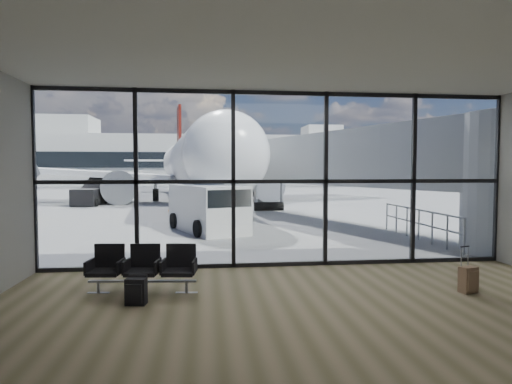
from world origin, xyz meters
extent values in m
plane|color=slate|center=(0.00, 40.00, 0.00)|extent=(220.00, 220.00, 0.00)
cube|color=brown|center=(0.00, -4.00, 0.01)|extent=(12.00, 8.00, 0.01)
cube|color=silver|center=(0.00, -4.00, 4.50)|extent=(12.00, 8.00, 0.02)
cube|color=#A9A9A4|center=(0.00, -8.00, 2.25)|extent=(12.00, 0.02, 4.50)
cube|color=white|center=(0.00, 0.00, 2.25)|extent=(12.00, 0.04, 4.50)
cube|color=black|center=(0.00, 0.00, 0.06)|extent=(12.00, 0.12, 0.10)
cube|color=black|center=(0.00, 0.00, 2.20)|extent=(12.00, 0.12, 0.10)
cube|color=black|center=(0.00, 0.00, 4.44)|extent=(12.00, 0.12, 0.10)
cube|color=black|center=(-6.00, 0.00, 2.25)|extent=(0.10, 0.12, 4.50)
cube|color=black|center=(-3.60, 0.00, 2.25)|extent=(0.10, 0.12, 4.50)
cube|color=black|center=(-1.20, 0.00, 2.25)|extent=(0.10, 0.12, 4.50)
cube|color=black|center=(1.20, 0.00, 2.25)|extent=(0.10, 0.12, 4.50)
cube|color=black|center=(3.60, 0.00, 2.25)|extent=(0.10, 0.12, 4.50)
cube|color=black|center=(6.00, 0.00, 2.25)|extent=(0.10, 0.12, 4.50)
cylinder|color=#9EA0A3|center=(7.20, 1.00, 2.10)|extent=(2.80, 2.80, 4.20)
cube|color=#9EA0A3|center=(4.55, 8.00, 3.00)|extent=(7.45, 14.81, 2.40)
cube|color=#9EA0A3|center=(1.90, 15.00, 3.00)|extent=(2.60, 2.20, 2.60)
cylinder|color=gray|center=(1.10, 15.00, 0.90)|extent=(0.20, 0.20, 1.80)
cylinder|color=gray|center=(2.70, 15.00, 0.90)|extent=(0.20, 0.20, 1.80)
cylinder|color=black|center=(1.90, 15.00, 0.25)|extent=(1.80, 0.56, 0.56)
cylinder|color=gray|center=(5.60, 0.80, 0.55)|extent=(0.06, 0.06, 1.10)
cylinder|color=gray|center=(5.60, 1.70, 0.55)|extent=(0.06, 0.06, 1.10)
cylinder|color=gray|center=(5.60, 2.60, 0.55)|extent=(0.06, 0.06, 1.10)
cylinder|color=gray|center=(5.60, 3.50, 0.55)|extent=(0.06, 0.06, 1.10)
cylinder|color=gray|center=(5.60, 4.40, 0.55)|extent=(0.06, 0.06, 1.10)
cylinder|color=gray|center=(5.60, 5.30, 0.55)|extent=(0.06, 0.06, 1.10)
cylinder|color=gray|center=(5.60, 6.20, 0.55)|extent=(0.06, 0.06, 1.10)
cylinder|color=gray|center=(5.60, 3.50, 1.08)|extent=(0.06, 5.40, 0.06)
cylinder|color=gray|center=(5.60, 3.50, 0.60)|extent=(0.06, 5.40, 0.06)
cube|color=silver|center=(0.00, 62.00, 4.00)|extent=(80.00, 12.00, 8.00)
cube|color=black|center=(0.00, 55.90, 4.00)|extent=(80.00, 0.20, 2.40)
cube|color=silver|center=(-25.00, 62.00, 9.50)|extent=(10.00, 8.00, 3.00)
cube|color=silver|center=(18.00, 62.00, 9.00)|extent=(6.00, 6.00, 2.00)
cylinder|color=#382619|center=(-39.00, 72.00, 1.53)|extent=(0.50, 0.50, 3.06)
sphere|color=#173213|center=(-39.00, 72.00, 5.27)|extent=(5.61, 5.61, 5.61)
cylinder|color=#382619|center=(-33.00, 72.00, 1.71)|extent=(0.50, 0.50, 3.42)
sphere|color=#173213|center=(-33.00, 72.00, 5.89)|extent=(6.27, 6.27, 6.27)
cylinder|color=#382619|center=(-27.00, 72.00, 1.35)|extent=(0.50, 0.50, 2.70)
sphere|color=#173213|center=(-27.00, 72.00, 4.65)|extent=(4.95, 4.95, 4.95)
cylinder|color=#382619|center=(-21.00, 72.00, 1.53)|extent=(0.50, 0.50, 3.06)
sphere|color=#173213|center=(-21.00, 72.00, 5.27)|extent=(5.61, 5.61, 5.61)
cylinder|color=#382619|center=(-15.00, 72.00, 1.71)|extent=(0.50, 0.50, 3.42)
sphere|color=#173213|center=(-15.00, 72.00, 5.89)|extent=(6.27, 6.27, 6.27)
cube|color=gray|center=(-3.18, -2.08, 0.25)|extent=(2.17, 0.31, 0.04)
cube|color=black|center=(-3.91, -2.00, 0.44)|extent=(0.67, 0.64, 0.08)
cube|color=black|center=(-3.88, -1.72, 0.69)|extent=(0.62, 0.14, 0.54)
cube|color=black|center=(-3.18, -2.08, 0.44)|extent=(0.67, 0.64, 0.08)
cube|color=black|center=(-3.15, -1.80, 0.69)|extent=(0.62, 0.14, 0.54)
cube|color=black|center=(-2.44, -2.16, 0.44)|extent=(0.67, 0.64, 0.08)
cube|color=black|center=(-2.41, -1.88, 0.69)|extent=(0.62, 0.14, 0.54)
cylinder|color=gray|center=(-4.06, -1.98, 0.12)|extent=(0.06, 0.06, 0.25)
cylinder|color=gray|center=(-2.29, -2.17, 0.12)|extent=(0.06, 0.06, 0.25)
cube|color=black|center=(-3.18, -2.83, 0.25)|extent=(0.40, 0.28, 0.50)
cube|color=black|center=(-3.20, -2.97, 0.25)|extent=(0.30, 0.11, 0.34)
cylinder|color=black|center=(-3.16, -2.72, 0.50)|extent=(0.35, 0.14, 0.09)
cube|color=brown|center=(3.38, -2.82, 0.28)|extent=(0.40, 0.31, 0.52)
cube|color=brown|center=(3.42, -2.94, 0.28)|extent=(0.29, 0.12, 0.39)
cylinder|color=gray|center=(3.26, -2.76, 0.72)|extent=(0.02, 0.02, 0.43)
cylinder|color=gray|center=(3.44, -2.70, 0.72)|extent=(0.02, 0.02, 0.43)
cube|color=black|center=(3.35, -2.73, 0.94)|extent=(0.23, 0.10, 0.02)
cylinder|color=black|center=(3.26, -2.76, 0.03)|extent=(0.05, 0.06, 0.06)
cylinder|color=black|center=(3.44, -2.70, 0.03)|extent=(0.05, 0.06, 0.06)
cylinder|color=white|center=(-2.93, 23.82, 3.17)|extent=(7.72, 31.95, 3.91)
sphere|color=white|center=(-1.01, 8.08, 3.17)|extent=(3.91, 3.91, 3.91)
cone|color=white|center=(-5.17, 42.18, 3.49)|extent=(4.65, 6.77, 3.91)
cube|color=black|center=(-1.09, 8.71, 3.70)|extent=(2.46, 1.54, 0.53)
cube|color=white|center=(-11.98, 23.78, 2.27)|extent=(16.25, 6.57, 1.25)
cylinder|color=black|center=(-8.26, 22.11, 1.22)|extent=(2.64, 3.84, 2.22)
cube|color=white|center=(-8.46, 41.25, 3.59)|extent=(5.96, 2.41, 0.19)
cube|color=white|center=(5.86, 25.95, 2.27)|extent=(15.89, 9.94, 1.25)
cylinder|color=black|center=(2.65, 23.43, 1.22)|extent=(2.64, 3.84, 2.22)
cube|color=white|center=(-1.75, 42.06, 3.59)|extent=(6.12, 3.69, 0.19)
cube|color=#57120C|center=(-5.17, 42.18, 6.98)|extent=(0.80, 4.03, 6.34)
cylinder|color=gray|center=(-1.27, 10.18, 0.74)|extent=(0.21, 0.21, 1.48)
cylinder|color=black|center=(-1.27, 10.18, 0.37)|extent=(0.35, 0.77, 0.74)
cylinder|color=black|center=(-5.93, 23.99, 0.48)|extent=(0.59, 1.06, 1.01)
cylinder|color=black|center=(-0.06, 24.70, 0.48)|extent=(0.59, 1.06, 1.01)
cube|color=silver|center=(-1.85, 6.68, 0.93)|extent=(3.37, 4.68, 1.87)
cube|color=black|center=(-1.24, 5.22, 1.45)|extent=(2.07, 1.71, 0.65)
cylinder|color=black|center=(-2.18, 5.03, 0.33)|extent=(0.47, 0.69, 0.65)
cylinder|color=black|center=(-0.45, 5.75, 0.33)|extent=(0.47, 0.69, 0.65)
cylinder|color=black|center=(-3.25, 7.62, 0.33)|extent=(0.47, 0.69, 0.65)
cylinder|color=black|center=(-1.53, 8.34, 0.33)|extent=(0.47, 0.69, 0.65)
cube|color=black|center=(-10.10, 20.35, 0.61)|extent=(1.70, 3.42, 1.12)
cube|color=black|center=(-10.04, 21.69, 1.45)|extent=(1.46, 2.84, 1.15)
cylinder|color=black|center=(-10.93, 19.27, 0.28)|extent=(0.25, 0.57, 0.56)
cylinder|color=black|center=(-9.37, 19.20, 0.28)|extent=(0.25, 0.57, 0.56)
cylinder|color=black|center=(-10.84, 21.50, 0.28)|extent=(0.25, 0.57, 0.56)
cylinder|color=black|center=(-9.27, 21.43, 0.28)|extent=(0.25, 0.57, 0.56)
cube|color=gray|center=(-11.41, 11.03, 1.67)|extent=(2.05, 2.67, 1.54)
cylinder|color=black|center=(-10.55, 11.00, 0.23)|extent=(0.33, 0.50, 0.46)
cube|color=orange|center=(-4.00, 15.34, 0.01)|extent=(0.40, 0.40, 0.03)
cone|color=orange|center=(-4.00, 15.34, 0.29)|extent=(0.38, 0.38, 0.57)
cube|color=orange|center=(0.18, 11.73, 0.01)|extent=(0.41, 0.41, 0.03)
cone|color=orange|center=(0.18, 11.73, 0.29)|extent=(0.39, 0.39, 0.58)
camera|label=1|loc=(-1.87, -10.81, 2.50)|focal=30.00mm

